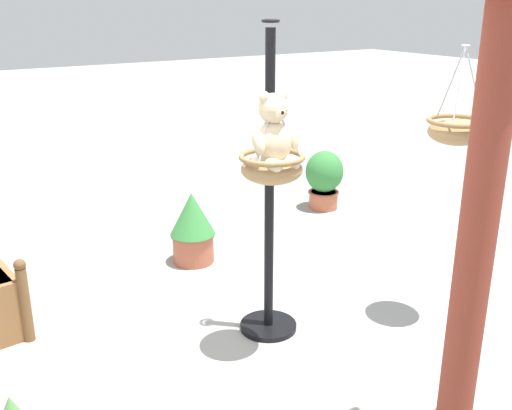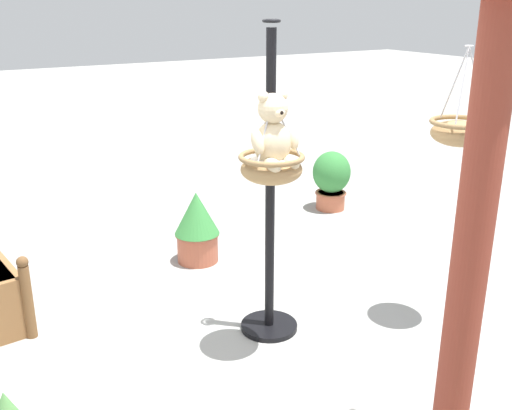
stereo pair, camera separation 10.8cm
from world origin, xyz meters
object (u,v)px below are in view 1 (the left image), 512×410
at_px(greenhouse_pillar_left, 476,247).
at_px(potted_plant_bushy_green, 193,227).
at_px(display_pole_central, 269,245).
at_px(hanging_basket_left_high, 456,130).
at_px(teddy_bear, 274,135).
at_px(potted_plant_flowering_red, 324,178).
at_px(hanging_basket_with_teddy, 272,167).

distance_m(greenhouse_pillar_left, potted_plant_bushy_green, 3.20).
distance_m(display_pole_central, greenhouse_pillar_left, 1.74).
relative_size(display_pole_central, hanging_basket_left_high, 3.27).
xyz_separation_m(hanging_basket_left_high, greenhouse_pillar_left, (1.07, 1.05, -0.30)).
relative_size(hanging_basket_left_high, potted_plant_bushy_green, 1.00).
bearing_deg(hanging_basket_left_high, teddy_bear, -12.91).
height_order(potted_plant_flowering_red, potted_plant_bushy_green, potted_plant_flowering_red).
bearing_deg(display_pole_central, potted_plant_bushy_green, -93.15).
bearing_deg(potted_plant_flowering_red, display_pole_central, 42.91).
bearing_deg(display_pole_central, hanging_basket_left_high, 154.39).
relative_size(greenhouse_pillar_left, potted_plant_flowering_red, 3.60).
relative_size(hanging_basket_with_teddy, potted_plant_bushy_green, 0.78).
xyz_separation_m(display_pole_central, greenhouse_pillar_left, (-0.16, 1.64, 0.54)).
xyz_separation_m(hanging_basket_left_high, potted_plant_flowering_red, (-0.91, -2.58, -1.16)).
distance_m(hanging_basket_with_teddy, potted_plant_flowering_red, 3.36).
bearing_deg(greenhouse_pillar_left, display_pole_central, -84.50).
distance_m(hanging_basket_left_high, potted_plant_bushy_green, 2.61).
bearing_deg(hanging_basket_left_high, potted_plant_flowering_red, -109.41).
height_order(greenhouse_pillar_left, potted_plant_bushy_green, greenhouse_pillar_left).
distance_m(display_pole_central, potted_plant_bushy_green, 1.48).
bearing_deg(hanging_basket_with_teddy, potted_plant_bushy_green, -97.74).
distance_m(teddy_bear, potted_plant_flowering_red, 3.45).
relative_size(hanging_basket_with_teddy, greenhouse_pillar_left, 0.21).
bearing_deg(greenhouse_pillar_left, potted_plant_bushy_green, -88.52).
distance_m(hanging_basket_with_teddy, potted_plant_bushy_green, 1.99).
bearing_deg(potted_plant_bushy_green, hanging_basket_left_high, 119.66).
bearing_deg(greenhouse_pillar_left, potted_plant_flowering_red, -118.63).
xyz_separation_m(hanging_basket_with_teddy, potted_plant_flowering_red, (-2.29, -2.24, -1.00)).
distance_m(hanging_basket_with_teddy, hanging_basket_left_high, 1.43).
relative_size(potted_plant_flowering_red, potted_plant_bushy_green, 1.01).
distance_m(teddy_bear, hanging_basket_left_high, 1.42).
bearing_deg(potted_plant_bushy_green, display_pole_central, 86.85).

